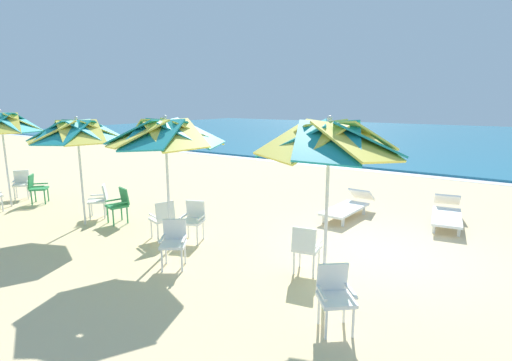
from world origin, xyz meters
TOP-DOWN VIEW (x-y plane):
  - ground_plane at (0.00, 0.00)m, footprint 80.00×80.00m
  - sea at (0.00, 27.54)m, footprint 80.00×36.00m
  - surf_foam at (0.00, 9.24)m, footprint 80.00×0.70m
  - beach_umbrella_0 at (-0.15, -2.23)m, footprint 2.22×2.22m
  - plastic_chair_0 at (-0.77, -1.65)m, footprint 0.52×0.54m
  - plastic_chair_1 at (0.33, -2.94)m, footprint 0.63×0.63m
  - beach_umbrella_1 at (-3.56, -2.20)m, footprint 2.31×2.31m
  - plastic_chair_2 at (-2.89, -2.73)m, footprint 0.62×0.63m
  - plastic_chair_3 at (-4.14, -1.86)m, footprint 0.58×0.56m
  - plastic_chair_4 at (-3.55, -1.53)m, footprint 0.57×0.59m
  - beach_umbrella_2 at (-6.51, -2.24)m, footprint 2.26×2.26m
  - plastic_chair_5 at (-5.94, -1.64)m, footprint 0.53×0.56m
  - plastic_chair_6 at (-6.75, -1.63)m, footprint 0.63×0.63m
  - beach_umbrella_3 at (-9.83, -2.45)m, footprint 2.17×2.17m
  - plastic_chair_8 at (-9.55, -1.84)m, footprint 0.63×0.63m
  - plastic_chair_9 at (-10.57, -1.78)m, footprint 0.63×0.62m
  - sun_lounger_0 at (0.76, 2.81)m, footprint 0.97×2.22m
  - sun_lounger_1 at (-1.47, 2.07)m, footprint 0.73×2.17m

SIDE VIEW (x-z plane):
  - ground_plane at x=0.00m, z-range 0.00..0.00m
  - surf_foam at x=0.00m, z-range 0.00..0.01m
  - sea at x=0.00m, z-range 0.00..0.10m
  - sun_lounger_0 at x=0.76m, z-range -0.03..0.59m
  - sun_lounger_1 at x=-1.47m, z-range -0.03..0.59m
  - plastic_chair_0 at x=-0.77m, z-range 0.06..0.93m
  - plastic_chair_1 at x=0.33m, z-range 0.06..0.93m
  - plastic_chair_2 at x=-2.89m, z-range 0.06..0.93m
  - plastic_chair_3 at x=-4.14m, z-range 0.06..0.93m
  - plastic_chair_4 at x=-3.55m, z-range 0.06..0.93m
  - plastic_chair_5 at x=-5.94m, z-range 0.06..0.93m
  - plastic_chair_6 at x=-6.75m, z-range 0.06..0.93m
  - plastic_chair_8 at x=-9.55m, z-range 0.06..0.93m
  - plastic_chair_9 at x=-10.57m, z-range 0.06..0.93m
  - beach_umbrella_2 at x=-6.51m, z-range 0.95..3.58m
  - beach_umbrella_1 at x=-3.56m, z-range 1.00..3.71m
  - beach_umbrella_3 at x=-9.83m, z-range 0.99..3.74m
  - beach_umbrella_0 at x=-0.15m, z-range 1.03..3.81m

